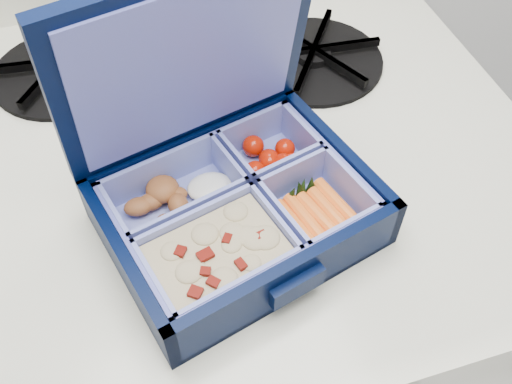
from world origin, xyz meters
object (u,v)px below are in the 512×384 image
object	(u,v)px
bento_box	(238,210)
fork	(233,131)
stove	(238,322)
burner_grate	(313,53)

from	to	relation	value
bento_box	fork	distance (m)	0.13
stove	burner_grate	size ratio (longest dim) A/B	5.68
bento_box	stove	bearing A→B (deg)	64.45
stove	bento_box	distance (m)	0.52
bento_box	burner_grate	world-z (taller)	bento_box
bento_box	burner_grate	size ratio (longest dim) A/B	1.36
bento_box	burner_grate	bearing A→B (deg)	39.06
burner_grate	fork	bearing A→B (deg)	-144.46
stove	fork	distance (m)	0.48
bento_box	fork	world-z (taller)	bento_box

